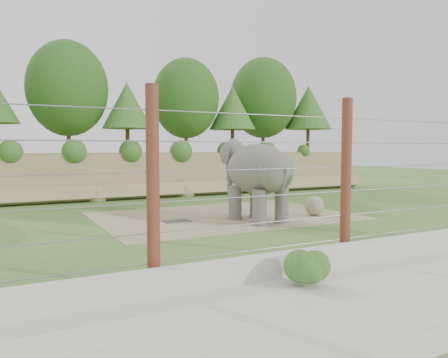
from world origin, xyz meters
name	(u,v)px	position (x,y,z in m)	size (l,w,h in m)	color
ground	(251,229)	(0.00, 0.00, 0.00)	(90.00, 90.00, 0.00)	#3B6C28
back_embankment	(150,128)	(0.59, 12.68, 3.97)	(30.00, 5.52, 8.77)	#917B5B
dirt_patch	(223,216)	(0.50, 3.00, 0.01)	(10.00, 7.00, 0.02)	tan
drain_grate	(177,221)	(-1.72, 2.55, 0.04)	(1.00, 0.60, 0.03)	#262628
elephant	(258,181)	(1.03, 1.21, 1.54)	(1.63, 3.80, 3.07)	#635F59
stone_ball	(314,206)	(3.81, 1.30, 0.42)	(0.79, 0.79, 0.79)	gray
retaining_wall	(359,253)	(0.00, -5.00, 0.25)	(26.00, 0.35, 0.50)	beige
walkway	(433,286)	(0.00, -7.00, 0.01)	(26.00, 4.00, 0.01)	beige
barrier_fence	(346,179)	(0.00, -4.50, 2.00)	(20.26, 0.26, 4.00)	#54251A
walkway_shrub	(304,269)	(-2.30, -5.80, 0.35)	(0.67, 0.67, 0.67)	#26611E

